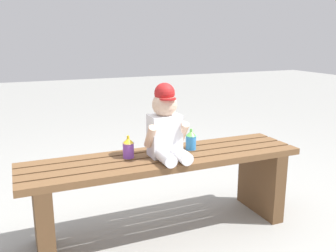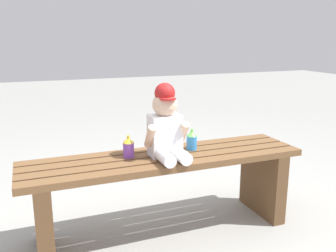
# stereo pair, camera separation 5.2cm
# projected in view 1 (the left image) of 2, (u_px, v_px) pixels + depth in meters

# --- Properties ---
(ground_plane) EXTENTS (16.00, 16.00, 0.00)m
(ground_plane) POSITION_uv_depth(u_px,v_px,m) (165.00, 231.00, 2.15)
(ground_plane) COLOR #999993
(park_bench) EXTENTS (1.57, 0.38, 0.46)m
(park_bench) POSITION_uv_depth(u_px,v_px,m) (165.00, 181.00, 2.08)
(park_bench) COLOR brown
(park_bench) RESTS_ON ground_plane
(child_figure) EXTENTS (0.23, 0.27, 0.40)m
(child_figure) POSITION_uv_depth(u_px,v_px,m) (166.00, 125.00, 1.98)
(child_figure) COLOR white
(child_figure) RESTS_ON park_bench
(sippy_cup_left) EXTENTS (0.06, 0.06, 0.12)m
(sippy_cup_left) POSITION_uv_depth(u_px,v_px,m) (128.00, 147.00, 1.99)
(sippy_cup_left) COLOR #8C4CCC
(sippy_cup_left) RESTS_ON park_bench
(sippy_cup_right) EXTENTS (0.06, 0.06, 0.12)m
(sippy_cup_right) POSITION_uv_depth(u_px,v_px,m) (191.00, 140.00, 2.13)
(sippy_cup_right) COLOR #338CE5
(sippy_cup_right) RESTS_ON park_bench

